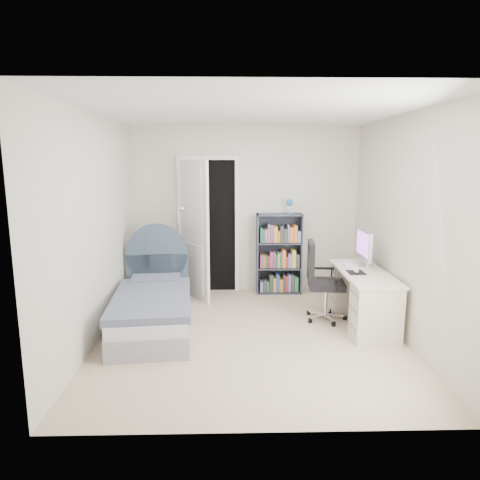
{
  "coord_description": "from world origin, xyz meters",
  "views": [
    {
      "loc": [
        -0.24,
        -4.64,
        1.97
      ],
      "look_at": [
        -0.12,
        0.14,
        1.09
      ],
      "focal_mm": 32.0,
      "sensor_mm": 36.0,
      "label": 1
    }
  ],
  "objects_px": {
    "floor_lamp": "(181,263)",
    "office_chair": "(320,277)",
    "desk": "(363,295)",
    "nightstand": "(156,272)",
    "bookcase": "(280,256)",
    "bed": "(153,306)"
  },
  "relations": [
    {
      "from": "floor_lamp",
      "to": "office_chair",
      "type": "relative_size",
      "value": 1.37
    },
    {
      "from": "desk",
      "to": "nightstand",
      "type": "bearing_deg",
      "value": 155.14
    },
    {
      "from": "floor_lamp",
      "to": "bookcase",
      "type": "distance_m",
      "value": 1.5
    },
    {
      "from": "bed",
      "to": "nightstand",
      "type": "distance_m",
      "value": 1.3
    },
    {
      "from": "nightstand",
      "to": "office_chair",
      "type": "relative_size",
      "value": 0.53
    },
    {
      "from": "bookcase",
      "to": "desk",
      "type": "relative_size",
      "value": 1.05
    },
    {
      "from": "desk",
      "to": "office_chair",
      "type": "relative_size",
      "value": 1.36
    },
    {
      "from": "nightstand",
      "to": "desk",
      "type": "height_order",
      "value": "desk"
    },
    {
      "from": "bookcase",
      "to": "desk",
      "type": "height_order",
      "value": "bookcase"
    },
    {
      "from": "nightstand",
      "to": "bookcase",
      "type": "distance_m",
      "value": 1.88
    },
    {
      "from": "bed",
      "to": "desk",
      "type": "xyz_separation_m",
      "value": [
        2.55,
        0.01,
        0.11
      ]
    },
    {
      "from": "floor_lamp",
      "to": "bookcase",
      "type": "xyz_separation_m",
      "value": [
        1.46,
        0.36,
        0.0
      ]
    },
    {
      "from": "floor_lamp",
      "to": "bookcase",
      "type": "bearing_deg",
      "value": 13.9
    },
    {
      "from": "bed",
      "to": "floor_lamp",
      "type": "height_order",
      "value": "floor_lamp"
    },
    {
      "from": "nightstand",
      "to": "office_chair",
      "type": "bearing_deg",
      "value": -25.95
    },
    {
      "from": "nightstand",
      "to": "floor_lamp",
      "type": "relative_size",
      "value": 0.39
    },
    {
      "from": "bed",
      "to": "desk",
      "type": "distance_m",
      "value": 2.55
    },
    {
      "from": "floor_lamp",
      "to": "office_chair",
      "type": "height_order",
      "value": "floor_lamp"
    },
    {
      "from": "floor_lamp",
      "to": "desk",
      "type": "relative_size",
      "value": 1.0
    },
    {
      "from": "nightstand",
      "to": "desk",
      "type": "distance_m",
      "value": 3.01
    },
    {
      "from": "bed",
      "to": "bookcase",
      "type": "height_order",
      "value": "bookcase"
    },
    {
      "from": "floor_lamp",
      "to": "bookcase",
      "type": "relative_size",
      "value": 0.96
    }
  ]
}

